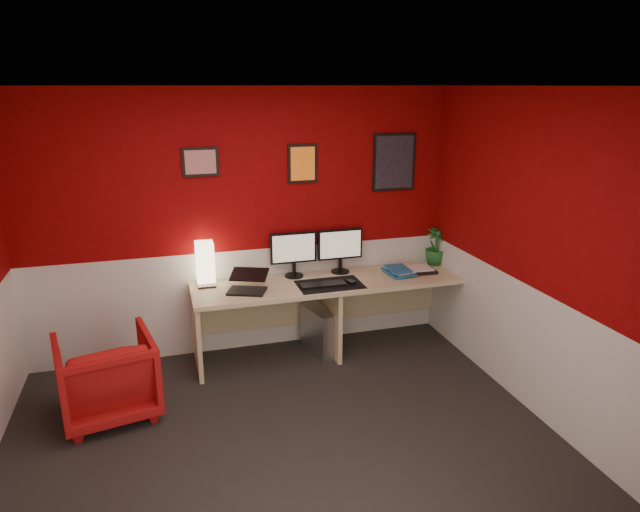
{
  "coord_description": "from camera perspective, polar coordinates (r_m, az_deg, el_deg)",
  "views": [
    {
      "loc": [
        -0.74,
        -3.38,
        2.51
      ],
      "look_at": [
        0.6,
        1.21,
        1.05
      ],
      "focal_mm": 31.65,
      "sensor_mm": 36.0,
      "label": 1
    }
  ],
  "objects": [
    {
      "name": "desk_mat",
      "position": [
        5.23,
        1.0,
        -2.9
      ],
      "size": [
        0.6,
        0.38,
        0.01
      ],
      "primitive_type": "cube",
      "color": "black",
      "rests_on": "desk"
    },
    {
      "name": "desk",
      "position": [
        5.46,
        1.11,
        -6.16
      ],
      "size": [
        2.6,
        0.65,
        0.73
      ],
      "primitive_type": "cube",
      "color": "#CDB883",
      "rests_on": "ground"
    },
    {
      "name": "laptop",
      "position": [
        5.05,
        -7.44,
        -2.46
      ],
      "size": [
        0.39,
        0.34,
        0.22
      ],
      "primitive_type": "cube",
      "rotation": [
        0.0,
        0.0,
        -0.39
      ],
      "color": "black",
      "rests_on": "desk"
    },
    {
      "name": "wall_back",
      "position": [
        5.34,
        -7.86,
        3.16
      ],
      "size": [
        4.0,
        0.01,
        2.5
      ],
      "primitive_type": "cube",
      "color": "maroon",
      "rests_on": "ground"
    },
    {
      "name": "wall_front",
      "position": [
        2.19,
        7.0,
        -18.2
      ],
      "size": [
        4.0,
        0.01,
        2.5
      ],
      "primitive_type": "cube",
      "color": "maroon",
      "rests_on": "ground"
    },
    {
      "name": "potted_plant",
      "position": [
        5.89,
        11.61,
        0.97
      ],
      "size": [
        0.24,
        0.24,
        0.38
      ],
      "primitive_type": "imported",
      "rotation": [
        0.0,
        0.0,
        0.16
      ],
      "color": "#19591E",
      "rests_on": "desk"
    },
    {
      "name": "keyboard",
      "position": [
        5.19,
        0.31,
        -2.89
      ],
      "size": [
        0.42,
        0.15,
        0.02
      ],
      "primitive_type": "cube",
      "rotation": [
        0.0,
        0.0,
        -0.02
      ],
      "color": "black",
      "rests_on": "desk_mat"
    },
    {
      "name": "book_middle",
      "position": [
        5.52,
        7.05,
        -1.54
      ],
      "size": [
        0.23,
        0.3,
        0.02
      ],
      "primitive_type": "imported",
      "rotation": [
        0.0,
        0.0,
        0.09
      ],
      "color": "silver",
      "rests_on": "book_bottom"
    },
    {
      "name": "pc_tower",
      "position": [
        5.5,
        0.03,
        -7.58
      ],
      "size": [
        0.31,
        0.49,
        0.45
      ],
      "primitive_type": "cube",
      "rotation": [
        0.0,
        0.0,
        0.25
      ],
      "color": "#99999E",
      "rests_on": "ground"
    },
    {
      "name": "ceiling",
      "position": [
        3.46,
        -4.11,
        16.79
      ],
      "size": [
        4.0,
        3.5,
        0.01
      ],
      "primitive_type": "cube",
      "color": "white",
      "rests_on": "ground"
    },
    {
      "name": "book_top",
      "position": [
        5.48,
        6.9,
        -1.42
      ],
      "size": [
        0.21,
        0.28,
        0.03
      ],
      "primitive_type": "imported",
      "rotation": [
        0.0,
        0.0,
        -0.03
      ],
      "color": "#216199",
      "rests_on": "book_middle"
    },
    {
      "name": "zen_tray",
      "position": [
        5.66,
        9.74,
        -1.44
      ],
      "size": [
        0.36,
        0.27,
        0.03
      ],
      "primitive_type": "cube",
      "rotation": [
        0.0,
        0.0,
        -0.05
      ],
      "color": "black",
      "rests_on": "desk"
    },
    {
      "name": "shoji_lamp",
      "position": [
        5.24,
        -11.52,
        -0.92
      ],
      "size": [
        0.16,
        0.16,
        0.4
      ],
      "primitive_type": "cube",
      "color": "#FFE5B2",
      "rests_on": "desk"
    },
    {
      "name": "art_center",
      "position": [
        5.34,
        -1.78,
        9.32
      ],
      "size": [
        0.28,
        0.02,
        0.36
      ],
      "primitive_type": "cube",
      "color": "orange",
      "rests_on": "wall_back"
    },
    {
      "name": "art_left",
      "position": [
        5.18,
        -12.0,
        9.29
      ],
      "size": [
        0.32,
        0.02,
        0.26
      ],
      "primitive_type": "cube",
      "color": "red",
      "rests_on": "wall_back"
    },
    {
      "name": "armchair",
      "position": [
        4.79,
        -20.75,
        -11.29
      ],
      "size": [
        0.84,
        0.85,
        0.66
      ],
      "primitive_type": "imported",
      "rotation": [
        0.0,
        0.0,
        3.34
      ],
      "color": "#B50F0E",
      "rests_on": "ground"
    },
    {
      "name": "wall_right",
      "position": [
        4.53,
        21.78,
        -0.4
      ],
      "size": [
        0.01,
        3.5,
        2.5
      ],
      "primitive_type": "cube",
      "color": "maroon",
      "rests_on": "ground"
    },
    {
      "name": "book_bottom",
      "position": [
        5.52,
        6.85,
        -1.8
      ],
      "size": [
        0.26,
        0.33,
        0.03
      ],
      "primitive_type": "imported",
      "rotation": [
        0.0,
        0.0,
        0.05
      ],
      "color": "#216199",
      "rests_on": "desk"
    },
    {
      "name": "monitor_right",
      "position": [
        5.49,
        2.09,
        1.22
      ],
      "size": [
        0.45,
        0.06,
        0.58
      ],
      "primitive_type": "cube",
      "color": "black",
      "rests_on": "desk"
    },
    {
      "name": "wainscot_back",
      "position": [
        5.56,
        -7.54,
        -4.38
      ],
      "size": [
        4.0,
        0.01,
        1.0
      ],
      "primitive_type": "cube",
      "color": "silver",
      "rests_on": "ground"
    },
    {
      "name": "monitor_left",
      "position": [
        5.37,
        -2.67,
        0.85
      ],
      "size": [
        0.45,
        0.06,
        0.58
      ],
      "primitive_type": "cube",
      "color": "black",
      "rests_on": "desk"
    },
    {
      "name": "wainscot_right",
      "position": [
        4.79,
        20.75,
        -8.99
      ],
      "size": [
        0.01,
        3.5,
        1.0
      ],
      "primitive_type": "cube",
      "color": "silver",
      "rests_on": "ground"
    },
    {
      "name": "art_right",
      "position": [
        5.64,
        7.49,
        9.4
      ],
      "size": [
        0.44,
        0.02,
        0.56
      ],
      "primitive_type": "cube",
      "color": "black",
      "rests_on": "wall_back"
    },
    {
      "name": "mouse",
      "position": [
        5.25,
        3.14,
        -2.64
      ],
      "size": [
        0.08,
        0.11,
        0.03
      ],
      "primitive_type": "cube",
      "rotation": [
        0.0,
        0.0,
        0.18
      ],
      "color": "black",
      "rests_on": "desk_mat"
    },
    {
      "name": "ground",
      "position": [
        4.28,
        -3.37,
        -18.97
      ],
      "size": [
        4.0,
        3.5,
        0.01
      ],
      "primitive_type": "cube",
      "color": "black",
      "rests_on": "ground"
    }
  ]
}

